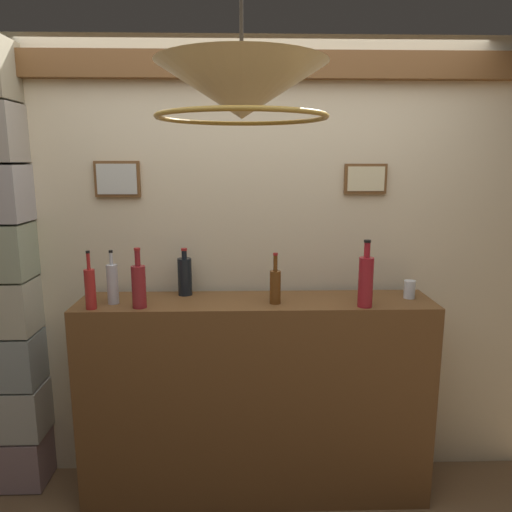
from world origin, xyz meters
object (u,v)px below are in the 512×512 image
pendant_lamp (242,93)px  liquor_bottle_vermouth (366,280)px  liquor_bottle_vodka (275,285)px  liquor_bottle_tequila (139,285)px  liquor_bottle_port (113,283)px  glass_tumbler_rocks (409,289)px  liquor_bottle_mezcal (90,288)px  liquor_bottle_rum (185,276)px

pendant_lamp → liquor_bottle_vermouth: bearing=50.1°
liquor_bottle_vodka → liquor_bottle_vermouth: bearing=-8.5°
liquor_bottle_tequila → liquor_bottle_vermouth: size_ratio=0.89×
liquor_bottle_vermouth → liquor_bottle_port: bearing=176.0°
liquor_bottle_port → glass_tumbler_rocks: 1.57m
liquor_bottle_vodka → liquor_bottle_port: (-0.84, 0.02, 0.01)m
liquor_bottle_mezcal → liquor_bottle_rum: (0.44, 0.25, -0.00)m
liquor_bottle_tequila → liquor_bottle_port: bearing=153.6°
liquor_bottle_rum → glass_tumbler_rocks: liquor_bottle_rum is taller
liquor_bottle_vermouth → glass_tumbler_rocks: 0.33m
liquor_bottle_rum → pendant_lamp: bearing=-72.1°
liquor_bottle_vodka → liquor_bottle_vermouth: size_ratio=0.78×
liquor_bottle_vodka → liquor_bottle_mezcal: bearing=-175.8°
liquor_bottle_vodka → liquor_bottle_mezcal: size_ratio=0.90×
liquor_bottle_vodka → glass_tumbler_rocks: 0.74m
liquor_bottle_vodka → liquor_bottle_rum: 0.52m
liquor_bottle_tequila → glass_tumbler_rocks: 1.43m
liquor_bottle_port → pendant_lamp: 1.36m
liquor_bottle_rum → liquor_bottle_port: bearing=-156.3°
liquor_bottle_vodka → liquor_bottle_port: liquor_bottle_port is taller
glass_tumbler_rocks → pendant_lamp: (-0.90, -0.89, 0.89)m
liquor_bottle_mezcal → liquor_bottle_rum: 0.50m
pendant_lamp → liquor_bottle_mezcal: bearing=135.7°
liquor_bottle_mezcal → pendant_lamp: 1.35m
liquor_bottle_vodka → glass_tumbler_rocks: bearing=6.1°
liquor_bottle_tequila → liquor_bottle_rum: liquor_bottle_tequila is taller
liquor_bottle_vodka → pendant_lamp: (-0.17, -0.81, 0.84)m
liquor_bottle_rum → liquor_bottle_tequila: bearing=-131.5°
liquor_bottle_tequila → liquor_bottle_vermouth: liquor_bottle_vermouth is taller
liquor_bottle_tequila → liquor_bottle_vermouth: 1.14m
liquor_bottle_tequila → liquor_bottle_mezcal: size_ratio=1.03×
liquor_bottle_vermouth → liquor_bottle_mezcal: liquor_bottle_vermouth is taller
liquor_bottle_mezcal → pendant_lamp: bearing=-44.3°
liquor_bottle_port → liquor_bottle_tequila: bearing=-26.4°
liquor_bottle_tequila → liquor_bottle_rum: size_ratio=1.17×
liquor_bottle_tequila → liquor_bottle_vodka: bearing=4.3°
liquor_bottle_tequila → liquor_bottle_vodka: liquor_bottle_tequila is taller
liquor_bottle_rum → liquor_bottle_vermouth: bearing=-14.6°
liquor_bottle_vodka → liquor_bottle_rum: liquor_bottle_vodka is taller
liquor_bottle_port → pendant_lamp: (0.67, -0.83, 0.83)m
liquor_bottle_tequila → liquor_bottle_rum: bearing=48.5°
liquor_bottle_vodka → liquor_bottle_mezcal: liquor_bottle_mezcal is taller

